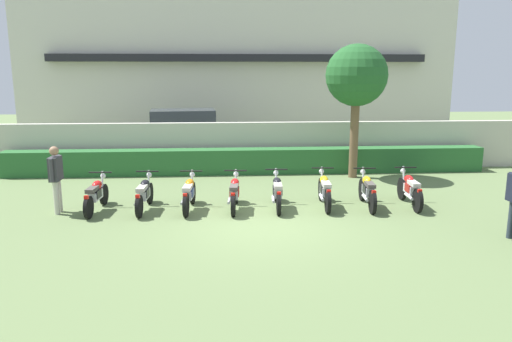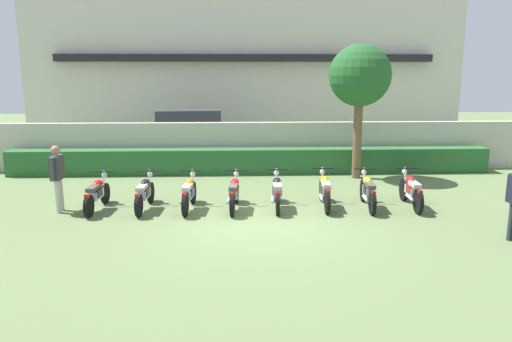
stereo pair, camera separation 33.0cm
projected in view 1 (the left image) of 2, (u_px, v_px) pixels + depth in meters
name	position (u px, v px, depth m)	size (l,w,h in m)	color
ground	(261.00, 225.00, 11.41)	(60.00, 60.00, 0.00)	#607547
building	(237.00, 63.00, 27.04)	(21.87, 6.50, 7.79)	beige
compound_wall	(247.00, 146.00, 17.66)	(20.78, 0.30, 1.71)	#BCB7A8
hedge_row	(248.00, 161.00, 17.06)	(16.62, 0.70, 0.86)	#28602D
parked_car	(187.00, 132.00, 21.02)	(4.64, 2.38, 1.89)	black
tree_near_inspector	(357.00, 77.00, 15.85)	(2.01, 2.01, 4.39)	brown
motorcycle_in_row_0	(96.00, 195.00, 12.47)	(0.60, 1.83, 0.94)	black
motorcycle_in_row_1	(144.00, 194.00, 12.56)	(0.60, 1.88, 0.94)	black
motorcycle_in_row_2	(189.00, 193.00, 12.57)	(0.60, 1.83, 0.96)	black
motorcycle_in_row_3	(235.00, 193.00, 12.63)	(0.60, 1.83, 0.96)	black
motorcycle_in_row_4	(277.00, 191.00, 12.77)	(0.60, 1.87, 0.95)	black
motorcycle_in_row_5	(324.00, 190.00, 12.89)	(0.60, 1.89, 0.97)	black
motorcycle_in_row_6	(367.00, 190.00, 12.87)	(0.60, 1.91, 0.96)	black
motorcycle_in_row_7	(410.00, 189.00, 12.96)	(0.60, 1.91, 0.97)	black
inspector_person	(56.00, 174.00, 12.19)	(0.23, 0.68, 1.71)	beige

